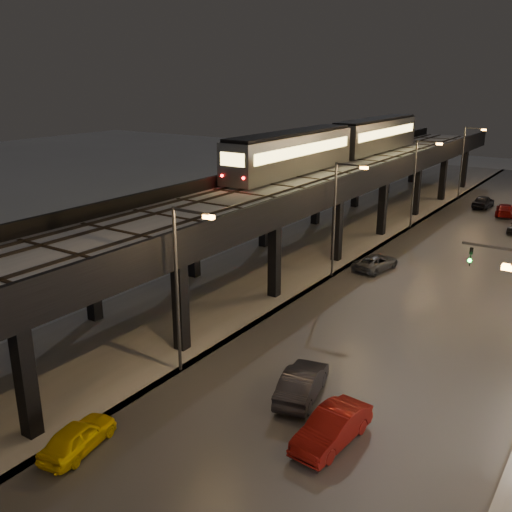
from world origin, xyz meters
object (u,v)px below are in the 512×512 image
Objects in this scene: car_near_white at (302,384)px; car_onc_silver at (332,429)px; car_mid_silver at (376,263)px; car_mid_dark at (505,210)px; car_far_white at (483,202)px; subway_train at (339,142)px; car_taxi at (78,438)px.

car_near_white reaches higher than car_onc_silver.
car_onc_silver reaches higher than car_mid_silver.
car_mid_dark is at bearing -90.18° from car_mid_silver.
car_mid_dark is at bearing 138.44° from car_far_white.
subway_train is at bearing -79.82° from car_near_white.
car_far_white is (11.80, 15.40, -7.72)m from subway_train.
car_near_white reaches higher than car_far_white.
car_near_white reaches higher than car_mid_silver.
car_far_white is 0.97× the size of car_onc_silver.
car_onc_silver is (2.88, -2.51, -0.02)m from car_near_white.
subway_train reaches higher than car_onc_silver.
car_mid_silver is 0.99× the size of car_onc_silver.
car_far_white is (3.01, 57.56, 0.10)m from car_taxi.
car_mid_dark is (6.01, 54.64, 0.03)m from car_taxi.
car_onc_silver reaches higher than car_far_white.
car_onc_silver is at bearing 98.88° from car_far_white.
subway_train is at bearing -42.21° from car_mid_silver.
subway_train reaches higher than car_near_white.
car_near_white is 1.07× the size of car_far_white.
car_taxi is at bearing 89.62° from car_far_white.
car_taxi is 10.73m from car_onc_silver.
subway_train is 8.57× the size of car_mid_silver.
car_taxi is at bearing -78.23° from subway_train.
subway_train is 8.79× the size of car_far_white.
car_taxi is at bearing -138.57° from car_onc_silver.
car_far_white is (1.78, 28.50, 0.12)m from car_mid_silver.
car_mid_silver is (1.23, 29.06, -0.02)m from car_taxi.
car_mid_silver is 23.86m from car_onc_silver.
car_near_white is at bearing 143.89° from car_onc_silver.
car_near_white reaches higher than car_mid_dark.
subway_train is 43.77m from car_taxi.
car_taxi is at bearing 43.66° from car_near_white.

